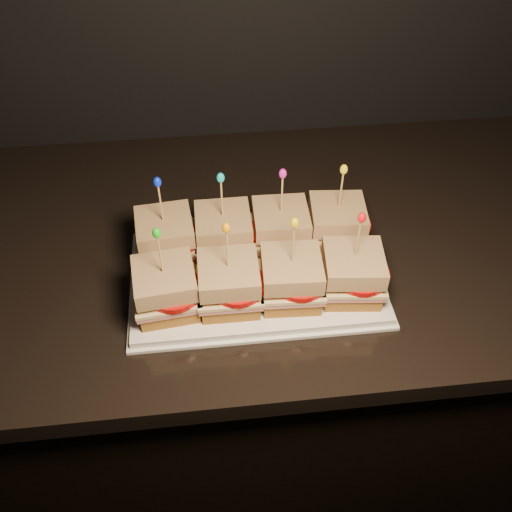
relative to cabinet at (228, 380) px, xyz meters
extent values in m
cube|color=black|center=(0.00, 0.00, 0.00)|extent=(2.40, 0.64, 0.84)
cube|color=black|center=(0.00, 0.00, 0.44)|extent=(2.44, 0.68, 0.04)
cube|color=white|center=(0.05, -0.11, 0.47)|extent=(0.40, 0.25, 0.02)
cube|color=white|center=(0.05, -0.11, 0.46)|extent=(0.41, 0.26, 0.01)
cube|color=brown|center=(-0.09, -0.05, 0.49)|extent=(0.09, 0.09, 0.02)
cube|color=#C3685B|center=(-0.09, -0.05, 0.50)|extent=(0.10, 0.10, 0.01)
cube|color=beige|center=(-0.09, -0.05, 0.51)|extent=(0.11, 0.10, 0.01)
cylinder|color=#B60C09|center=(-0.08, -0.06, 0.52)|extent=(0.09, 0.09, 0.01)
cube|color=brown|center=(-0.09, -0.05, 0.54)|extent=(0.10, 0.10, 0.03)
cylinder|color=tan|center=(-0.09, -0.05, 0.58)|extent=(0.00, 0.00, 0.09)
ellipsoid|color=#0827E1|center=(-0.09, -0.05, 0.63)|extent=(0.01, 0.01, 0.02)
cube|color=brown|center=(0.01, -0.05, 0.49)|extent=(0.09, 0.09, 0.02)
cube|color=#C3685B|center=(0.01, -0.05, 0.50)|extent=(0.10, 0.09, 0.01)
cube|color=beige|center=(0.01, -0.05, 0.51)|extent=(0.10, 0.09, 0.01)
cylinder|color=#B60C09|center=(0.02, -0.06, 0.52)|extent=(0.09, 0.09, 0.01)
cube|color=brown|center=(0.01, -0.05, 0.54)|extent=(0.09, 0.09, 0.03)
cylinder|color=tan|center=(0.01, -0.05, 0.58)|extent=(0.00, 0.00, 0.09)
ellipsoid|color=#0CB2BB|center=(0.01, -0.05, 0.63)|extent=(0.01, 0.01, 0.02)
cube|color=brown|center=(0.10, -0.05, 0.49)|extent=(0.09, 0.09, 0.02)
cube|color=#C3685B|center=(0.10, -0.05, 0.50)|extent=(0.10, 0.09, 0.01)
cube|color=beige|center=(0.10, -0.05, 0.51)|extent=(0.10, 0.10, 0.01)
cylinder|color=#B60C09|center=(0.11, -0.06, 0.52)|extent=(0.09, 0.09, 0.01)
cube|color=brown|center=(0.10, -0.05, 0.54)|extent=(0.09, 0.09, 0.03)
cylinder|color=tan|center=(0.10, -0.05, 0.58)|extent=(0.00, 0.00, 0.09)
ellipsoid|color=#C81C9E|center=(0.10, -0.05, 0.63)|extent=(0.01, 0.01, 0.02)
cube|color=brown|center=(0.20, -0.05, 0.49)|extent=(0.09, 0.09, 0.02)
cube|color=#C3685B|center=(0.20, -0.05, 0.50)|extent=(0.10, 0.10, 0.01)
cube|color=beige|center=(0.20, -0.05, 0.51)|extent=(0.11, 0.10, 0.01)
cylinder|color=#B60C09|center=(0.21, -0.06, 0.52)|extent=(0.09, 0.09, 0.01)
cube|color=brown|center=(0.20, -0.05, 0.54)|extent=(0.10, 0.10, 0.03)
cylinder|color=tan|center=(0.20, -0.05, 0.58)|extent=(0.00, 0.00, 0.09)
ellipsoid|color=yellow|center=(0.20, -0.05, 0.63)|extent=(0.01, 0.01, 0.02)
cube|color=brown|center=(-0.09, -0.17, 0.49)|extent=(0.10, 0.10, 0.02)
cube|color=#C3685B|center=(-0.09, -0.17, 0.50)|extent=(0.10, 0.10, 0.01)
cube|color=beige|center=(-0.09, -0.17, 0.51)|extent=(0.11, 0.10, 0.01)
cylinder|color=#B60C09|center=(-0.08, -0.17, 0.52)|extent=(0.09, 0.09, 0.01)
cube|color=brown|center=(-0.09, -0.17, 0.54)|extent=(0.10, 0.10, 0.03)
cylinder|color=tan|center=(-0.09, -0.17, 0.58)|extent=(0.00, 0.00, 0.09)
ellipsoid|color=#1AB217|center=(-0.09, -0.17, 0.63)|extent=(0.01, 0.01, 0.02)
cube|color=brown|center=(0.01, -0.17, 0.49)|extent=(0.09, 0.09, 0.02)
cube|color=#C3685B|center=(0.01, -0.17, 0.50)|extent=(0.10, 0.09, 0.01)
cube|color=beige|center=(0.01, -0.17, 0.51)|extent=(0.10, 0.09, 0.01)
cylinder|color=#B60C09|center=(0.02, -0.17, 0.52)|extent=(0.09, 0.09, 0.01)
cube|color=brown|center=(0.01, -0.17, 0.54)|extent=(0.09, 0.09, 0.03)
cylinder|color=tan|center=(0.01, -0.17, 0.58)|extent=(0.00, 0.00, 0.09)
ellipsoid|color=orange|center=(0.01, -0.17, 0.63)|extent=(0.01, 0.01, 0.02)
cube|color=brown|center=(0.10, -0.17, 0.49)|extent=(0.09, 0.09, 0.02)
cube|color=#C3685B|center=(0.10, -0.17, 0.50)|extent=(0.10, 0.10, 0.01)
cube|color=beige|center=(0.10, -0.17, 0.51)|extent=(0.10, 0.10, 0.01)
cylinder|color=#B60C09|center=(0.11, -0.17, 0.52)|extent=(0.09, 0.09, 0.01)
cube|color=brown|center=(0.10, -0.17, 0.54)|extent=(0.09, 0.09, 0.03)
cylinder|color=tan|center=(0.10, -0.17, 0.58)|extent=(0.00, 0.00, 0.09)
ellipsoid|color=#E5C504|center=(0.10, -0.17, 0.63)|extent=(0.01, 0.01, 0.02)
cube|color=brown|center=(0.20, -0.17, 0.49)|extent=(0.10, 0.10, 0.02)
cube|color=#C3685B|center=(0.20, -0.17, 0.50)|extent=(0.10, 0.10, 0.01)
cube|color=beige|center=(0.20, -0.17, 0.51)|extent=(0.11, 0.10, 0.01)
cylinder|color=#B60C09|center=(0.21, -0.17, 0.52)|extent=(0.09, 0.09, 0.01)
cube|color=brown|center=(0.20, -0.17, 0.54)|extent=(0.10, 0.10, 0.03)
cylinder|color=tan|center=(0.20, -0.17, 0.58)|extent=(0.00, 0.00, 0.09)
ellipsoid|color=red|center=(0.20, -0.17, 0.63)|extent=(0.01, 0.01, 0.02)
camera|label=1|loc=(-0.02, -0.74, 1.15)|focal=40.00mm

